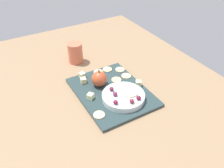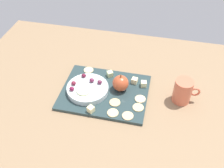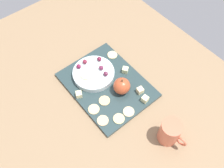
{
  "view_description": "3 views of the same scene",
  "coord_description": "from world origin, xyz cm",
  "px_view_note": "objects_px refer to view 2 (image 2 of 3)",
  "views": [
    {
      "loc": [
        70.11,
        -38.93,
        65.61
      ],
      "look_at": [
        4.48,
        -1.08,
        8.63
      ],
      "focal_mm": 38.09,
      "sensor_mm": 36.0,
      "label": 1
    },
    {
      "loc": [
        -14.48,
        71.12,
        79.18
      ],
      "look_at": [
        2.28,
        -3.52,
        7.99
      ],
      "focal_mm": 42.08,
      "sensor_mm": 36.0,
      "label": 2
    },
    {
      "loc": [
        -36.94,
        30.07,
        86.07
      ],
      "look_at": [
        2.01,
        -1.75,
        8.52
      ],
      "focal_mm": 39.31,
      "sensor_mm": 36.0,
      "label": 3
    }
  ],
  "objects_px": {
    "cheese_cube_3": "(144,84)",
    "cracker_5": "(115,103)",
    "cheese_cube_1": "(110,74)",
    "cracker_2": "(113,113)",
    "serving_dish": "(88,88)",
    "cheese_cube_2": "(91,109)",
    "grape_2": "(92,80)",
    "grape_1": "(72,89)",
    "cracker_4": "(140,98)",
    "apple_slice_0": "(84,91)",
    "platter": "(105,92)",
    "grape_4": "(100,82)",
    "apple_whole": "(121,83)",
    "cheese_cube_0": "(135,81)",
    "grape_0": "(74,83)",
    "cracker_3": "(89,70)",
    "cracker_1": "(138,107)",
    "grape_3": "(84,75)",
    "cup": "(183,91)",
    "cracker_0": "(128,116)"
  },
  "relations": [
    {
      "from": "serving_dish",
      "to": "cracker_4",
      "type": "xyz_separation_m",
      "value": [
        -0.21,
        0.0,
        -0.01
      ]
    },
    {
      "from": "grape_1",
      "to": "cheese_cube_1",
      "type": "bearing_deg",
      "value": -130.18
    },
    {
      "from": "cracker_4",
      "to": "cup",
      "type": "relative_size",
      "value": 0.41
    },
    {
      "from": "cracker_5",
      "to": "apple_slice_0",
      "type": "height_order",
      "value": "apple_slice_0"
    },
    {
      "from": "grape_0",
      "to": "cracker_3",
      "type": "bearing_deg",
      "value": -101.26
    },
    {
      "from": "cheese_cube_0",
      "to": "cracker_1",
      "type": "height_order",
      "value": "cheese_cube_0"
    },
    {
      "from": "serving_dish",
      "to": "cracker_2",
      "type": "relative_size",
      "value": 3.97
    },
    {
      "from": "serving_dish",
      "to": "cracker_5",
      "type": "distance_m",
      "value": 0.13
    },
    {
      "from": "cracker_0",
      "to": "cracker_5",
      "type": "distance_m",
      "value": 0.08
    },
    {
      "from": "cracker_5",
      "to": "grape_3",
      "type": "distance_m",
      "value": 0.18
    },
    {
      "from": "cheese_cube_3",
      "to": "cracker_5",
      "type": "relative_size",
      "value": 0.54
    },
    {
      "from": "cracker_2",
      "to": "cup",
      "type": "xyz_separation_m",
      "value": [
        -0.24,
        -0.14,
        0.04
      ]
    },
    {
      "from": "cracker_4",
      "to": "serving_dish",
      "type": "bearing_deg",
      "value": -0.32
    },
    {
      "from": "apple_whole",
      "to": "cheese_cube_2",
      "type": "bearing_deg",
      "value": 59.27
    },
    {
      "from": "cracker_2",
      "to": "cracker_5",
      "type": "distance_m",
      "value": 0.05
    },
    {
      "from": "grape_1",
      "to": "grape_2",
      "type": "xyz_separation_m",
      "value": [
        -0.06,
        -0.06,
        0.0
      ]
    },
    {
      "from": "grape_3",
      "to": "cracker_4",
      "type": "bearing_deg",
      "value": 168.2
    },
    {
      "from": "cracker_1",
      "to": "apple_slice_0",
      "type": "relative_size",
      "value": 0.76
    },
    {
      "from": "grape_2",
      "to": "apple_whole",
      "type": "bearing_deg",
      "value": -176.4
    },
    {
      "from": "cheese_cube_2",
      "to": "grape_2",
      "type": "bearing_deg",
      "value": -76.0
    },
    {
      "from": "cracker_4",
      "to": "cup",
      "type": "height_order",
      "value": "cup"
    },
    {
      "from": "apple_slice_0",
      "to": "grape_1",
      "type": "bearing_deg",
      "value": 6.8
    },
    {
      "from": "cracker_1",
      "to": "grape_3",
      "type": "distance_m",
      "value": 0.26
    },
    {
      "from": "cracker_5",
      "to": "grape_4",
      "type": "height_order",
      "value": "grape_4"
    },
    {
      "from": "serving_dish",
      "to": "grape_4",
      "type": "bearing_deg",
      "value": -150.49
    },
    {
      "from": "serving_dish",
      "to": "cheese_cube_1",
      "type": "xyz_separation_m",
      "value": [
        -0.07,
        -0.1,
        -0.0
      ]
    },
    {
      "from": "apple_whole",
      "to": "cracker_2",
      "type": "xyz_separation_m",
      "value": [
        0.0,
        0.13,
        -0.03
      ]
    },
    {
      "from": "platter",
      "to": "cracker_5",
      "type": "distance_m",
      "value": 0.08
    },
    {
      "from": "apple_slice_0",
      "to": "cheese_cube_2",
      "type": "bearing_deg",
      "value": 123.66
    },
    {
      "from": "cheese_cube_1",
      "to": "cheese_cube_2",
      "type": "height_order",
      "value": "same"
    },
    {
      "from": "cheese_cube_1",
      "to": "grape_1",
      "type": "relative_size",
      "value": 1.19
    },
    {
      "from": "cracker_1",
      "to": "apple_whole",
      "type": "bearing_deg",
      "value": -44.92
    },
    {
      "from": "cheese_cube_3",
      "to": "apple_slice_0",
      "type": "bearing_deg",
      "value": 25.43
    },
    {
      "from": "cheese_cube_1",
      "to": "cracker_2",
      "type": "xyz_separation_m",
      "value": [
        -0.06,
        0.2,
        -0.01
      ]
    },
    {
      "from": "apple_whole",
      "to": "cheese_cube_1",
      "type": "xyz_separation_m",
      "value": [
        0.06,
        -0.07,
        -0.02
      ]
    },
    {
      "from": "cracker_4",
      "to": "grape_2",
      "type": "xyz_separation_m",
      "value": [
        0.2,
        -0.03,
        0.03
      ]
    },
    {
      "from": "cheese_cube_0",
      "to": "grape_0",
      "type": "bearing_deg",
      "value": 20.6
    },
    {
      "from": "cheese_cube_3",
      "to": "cracker_2",
      "type": "bearing_deg",
      "value": 62.02
    },
    {
      "from": "cracker_1",
      "to": "grape_1",
      "type": "height_order",
      "value": "grape_1"
    },
    {
      "from": "cheese_cube_2",
      "to": "cup",
      "type": "bearing_deg",
      "value": -156.14
    },
    {
      "from": "grape_1",
      "to": "grape_2",
      "type": "height_order",
      "value": "grape_2"
    },
    {
      "from": "cheese_cube_2",
      "to": "apple_slice_0",
      "type": "distance_m",
      "value": 0.09
    },
    {
      "from": "platter",
      "to": "grape_4",
      "type": "distance_m",
      "value": 0.05
    },
    {
      "from": "cracker_4",
      "to": "apple_slice_0",
      "type": "height_order",
      "value": "apple_slice_0"
    },
    {
      "from": "platter",
      "to": "cracker_4",
      "type": "bearing_deg",
      "value": 175.7
    },
    {
      "from": "platter",
      "to": "grape_2",
      "type": "height_order",
      "value": "grape_2"
    },
    {
      "from": "cracker_4",
      "to": "grape_1",
      "type": "height_order",
      "value": "grape_1"
    },
    {
      "from": "grape_0",
      "to": "cup",
      "type": "distance_m",
      "value": 0.43
    },
    {
      "from": "cheese_cube_0",
      "to": "grape_0",
      "type": "distance_m",
      "value": 0.25
    },
    {
      "from": "apple_whole",
      "to": "cheese_cube_2",
      "type": "relative_size",
      "value": 2.87
    }
  ]
}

